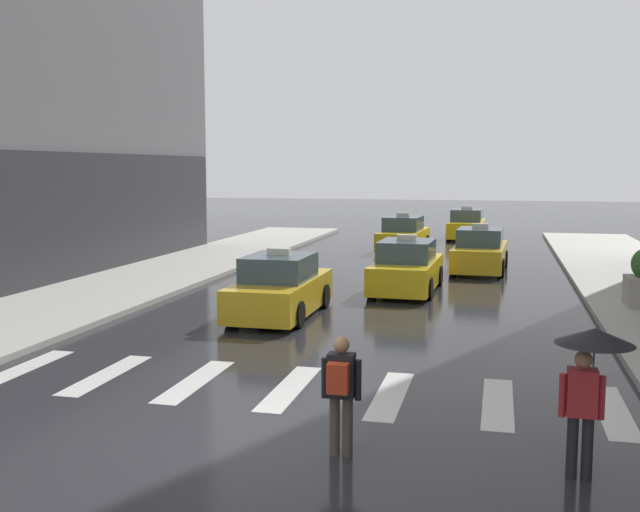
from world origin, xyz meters
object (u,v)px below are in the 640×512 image
object	(u,v)px
pedestrian_with_umbrella	(590,362)
pedestrian_with_backpack	(341,387)
taxi_lead	(280,289)
taxi_fourth	(403,236)
taxi_third	(480,252)
taxi_fifth	(467,226)
taxi_second	(407,268)

from	to	relation	value
pedestrian_with_umbrella	pedestrian_with_backpack	distance (m)	3.19
taxi_lead	taxi_fourth	size ratio (longest dim) A/B	0.98
taxi_third	taxi_fifth	distance (m)	12.83
taxi_second	taxi_fifth	xyz separation A→B (m)	(1.07, 18.02, 0.00)
taxi_second	pedestrian_with_backpack	xyz separation A→B (m)	(0.78, -13.66, 0.25)
taxi_second	taxi_fifth	size ratio (longest dim) A/B	1.00
pedestrian_with_backpack	taxi_second	bearing A→B (deg)	93.28
taxi_second	taxi_third	bearing A→B (deg)	67.95
taxi_second	pedestrian_with_umbrella	xyz separation A→B (m)	(3.92, -13.67, 0.79)
taxi_second	pedestrian_with_umbrella	size ratio (longest dim) A/B	2.36
taxi_fifth	pedestrian_with_umbrella	bearing A→B (deg)	-84.85
taxi_fourth	pedestrian_with_umbrella	distance (m)	25.46
taxi_third	pedestrian_with_umbrella	size ratio (longest dim) A/B	2.38
taxi_fourth	pedestrian_with_backpack	world-z (taller)	taxi_fourth
taxi_lead	taxi_fourth	world-z (taller)	same
taxi_third	taxi_fifth	bearing A→B (deg)	94.69
taxi_lead	taxi_fifth	world-z (taller)	same
taxi_lead	pedestrian_with_backpack	xyz separation A→B (m)	(3.55, -9.01, 0.25)
taxi_second	pedestrian_with_backpack	distance (m)	13.69
taxi_lead	taxi_second	distance (m)	5.42
taxi_fourth	pedestrian_with_backpack	distance (m)	24.96
taxi_lead	taxi_fourth	distance (m)	15.89
taxi_lead	pedestrian_with_umbrella	size ratio (longest dim) A/B	2.34
taxi_second	pedestrian_with_backpack	size ratio (longest dim) A/B	2.78
taxi_lead	taxi_fourth	bearing A→B (deg)	85.55
taxi_second	taxi_third	size ratio (longest dim) A/B	0.99
taxi_second	pedestrian_with_backpack	world-z (taller)	taxi_second
taxi_lead	taxi_third	distance (m)	11.02
taxi_lead	taxi_second	bearing A→B (deg)	59.29
taxi_lead	pedestrian_with_backpack	bearing A→B (deg)	-68.49
taxi_fifth	pedestrian_with_backpack	distance (m)	31.68
taxi_third	pedestrian_with_backpack	xyz separation A→B (m)	(-1.33, -18.89, 0.25)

